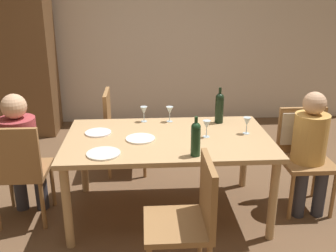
% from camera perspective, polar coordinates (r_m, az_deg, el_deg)
% --- Properties ---
extents(ground_plane, '(10.00, 10.00, 0.00)m').
position_cam_1_polar(ground_plane, '(3.65, -0.00, -12.53)').
color(ground_plane, brown).
extents(rear_room_partition, '(6.40, 0.12, 2.70)m').
position_cam_1_polar(rear_room_partition, '(5.84, -1.81, 13.77)').
color(rear_room_partition, beige).
rests_on(rear_room_partition, ground_plane).
extents(armoire_cabinet, '(1.18, 0.62, 2.18)m').
position_cam_1_polar(armoire_cabinet, '(5.71, -22.19, 9.66)').
color(armoire_cabinet, brown).
rests_on(armoire_cabinet, ground_plane).
extents(dining_table, '(1.76, 1.05, 0.74)m').
position_cam_1_polar(dining_table, '(3.35, -0.00, -2.88)').
color(dining_table, tan).
rests_on(dining_table, ground_plane).
extents(chair_left_end, '(0.44, 0.44, 0.92)m').
position_cam_1_polar(chair_left_end, '(3.48, -21.20, -5.71)').
color(chair_left_end, olive).
rests_on(chair_left_end, ground_plane).
extents(chair_right_end, '(0.44, 0.46, 0.92)m').
position_cam_1_polar(chair_right_end, '(3.78, 19.33, -2.46)').
color(chair_right_end, olive).
rests_on(chair_right_end, ground_plane).
extents(chair_near, '(0.44, 0.44, 0.92)m').
position_cam_1_polar(chair_near, '(2.61, 3.30, -13.03)').
color(chair_near, olive).
rests_on(chair_near, ground_plane).
extents(chair_far_left, '(0.44, 0.44, 0.92)m').
position_cam_1_polar(chair_far_left, '(4.24, -7.34, 0.03)').
color(chair_far_left, olive).
rests_on(chair_far_left, ground_plane).
extents(person_woman_host, '(0.31, 0.36, 1.14)m').
position_cam_1_polar(person_woman_host, '(3.53, -20.94, -3.08)').
color(person_woman_host, '#33333D').
rests_on(person_woman_host, ground_plane).
extents(person_man_bearded, '(0.30, 0.34, 1.12)m').
position_cam_1_polar(person_man_bearded, '(3.63, 20.31, -2.56)').
color(person_man_bearded, '#33333D').
rests_on(person_man_bearded, ground_plane).
extents(wine_bottle_tall_green, '(0.08, 0.08, 0.34)m').
position_cam_1_polar(wine_bottle_tall_green, '(3.66, 7.60, 2.79)').
color(wine_bottle_tall_green, black).
rests_on(wine_bottle_tall_green, dining_table).
extents(wine_bottle_dark_red, '(0.07, 0.07, 0.31)m').
position_cam_1_polar(wine_bottle_dark_red, '(2.91, 4.11, -1.78)').
color(wine_bottle_dark_red, '#19381E').
rests_on(wine_bottle_dark_red, dining_table).
extents(wine_glass_near_left, '(0.07, 0.07, 0.15)m').
position_cam_1_polar(wine_glass_near_left, '(3.67, 0.25, 2.23)').
color(wine_glass_near_left, silver).
rests_on(wine_glass_near_left, dining_table).
extents(wine_glass_centre, '(0.07, 0.07, 0.15)m').
position_cam_1_polar(wine_glass_centre, '(3.68, -3.59, 2.23)').
color(wine_glass_centre, silver).
rests_on(wine_glass_centre, dining_table).
extents(wine_glass_near_right, '(0.07, 0.07, 0.15)m').
position_cam_1_polar(wine_glass_near_right, '(3.43, 11.58, 0.57)').
color(wine_glass_near_right, silver).
rests_on(wine_glass_near_right, dining_table).
extents(wine_glass_far, '(0.07, 0.07, 0.15)m').
position_cam_1_polar(wine_glass_far, '(3.30, 5.73, 0.11)').
color(wine_glass_far, silver).
rests_on(wine_glass_far, dining_table).
extents(dinner_plate_host, '(0.23, 0.23, 0.01)m').
position_cam_1_polar(dinner_plate_host, '(3.45, -10.28, -0.97)').
color(dinner_plate_host, white).
rests_on(dinner_plate_host, dining_table).
extents(dinner_plate_guest_left, '(0.25, 0.25, 0.01)m').
position_cam_1_polar(dinner_plate_guest_left, '(3.27, -4.11, -1.87)').
color(dinner_plate_guest_left, white).
rests_on(dinner_plate_guest_left, dining_table).
extents(dinner_plate_guest_right, '(0.26, 0.26, 0.01)m').
position_cam_1_polar(dinner_plate_guest_right, '(3.01, -9.51, -4.03)').
color(dinner_plate_guest_right, silver).
rests_on(dinner_plate_guest_right, dining_table).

